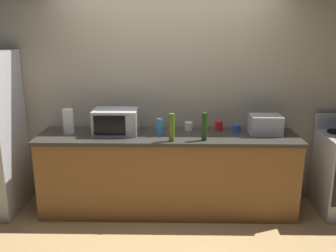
% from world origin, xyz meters
% --- Properties ---
extents(ground_plane, '(8.00, 8.00, 0.00)m').
position_xyz_m(ground_plane, '(0.00, 0.00, 0.00)').
color(ground_plane, tan).
extents(back_wall, '(6.40, 0.10, 2.70)m').
position_xyz_m(back_wall, '(0.00, 0.81, 1.35)').
color(back_wall, '#B2A893').
rests_on(back_wall, ground_plane).
extents(counter_run, '(2.84, 0.64, 0.90)m').
position_xyz_m(counter_run, '(0.00, 0.40, 0.45)').
color(counter_run, brown).
rests_on(counter_run, ground_plane).
extents(microwave, '(0.48, 0.35, 0.27)m').
position_xyz_m(microwave, '(-0.58, 0.45, 1.04)').
color(microwave, '#B7BABF').
rests_on(microwave, counter_run).
extents(toaster_oven, '(0.34, 0.26, 0.21)m').
position_xyz_m(toaster_oven, '(1.07, 0.46, 1.01)').
color(toaster_oven, '#B7BABF').
rests_on(toaster_oven, counter_run).
extents(paper_towel_roll, '(0.12, 0.12, 0.27)m').
position_xyz_m(paper_towel_roll, '(-1.10, 0.45, 1.04)').
color(paper_towel_roll, white).
rests_on(paper_towel_roll, counter_run).
extents(bottle_wine, '(0.06, 0.06, 0.29)m').
position_xyz_m(bottle_wine, '(0.38, 0.21, 1.05)').
color(bottle_wine, '#1E3F19').
rests_on(bottle_wine, counter_run).
extents(bottle_olive_oil, '(0.06, 0.06, 0.29)m').
position_xyz_m(bottle_olive_oil, '(0.04, 0.17, 1.05)').
color(bottle_olive_oil, '#4C6B19').
rests_on(bottle_olive_oil, counter_run).
extents(bottle_spray_cleaner, '(0.06, 0.06, 0.19)m').
position_xyz_m(bottle_spray_cleaner, '(-0.09, 0.37, 1.00)').
color(bottle_spray_cleaner, '#338CE5').
rests_on(bottle_spray_cleaner, counter_run).
extents(mug_blue, '(0.09, 0.09, 0.09)m').
position_xyz_m(mug_blue, '(0.77, 0.52, 0.94)').
color(mug_blue, '#2D4CB2').
rests_on(mug_blue, counter_run).
extents(mug_white, '(0.09, 0.09, 0.09)m').
position_xyz_m(mug_white, '(0.23, 0.60, 0.95)').
color(mug_white, white).
rests_on(mug_white, counter_run).
extents(mug_red, '(0.09, 0.09, 0.11)m').
position_xyz_m(mug_red, '(0.57, 0.60, 0.95)').
color(mug_red, red).
rests_on(mug_red, counter_run).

